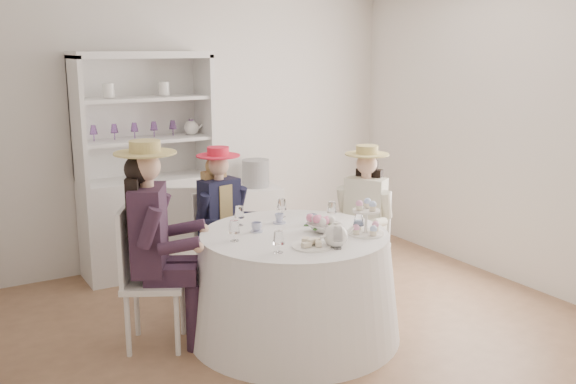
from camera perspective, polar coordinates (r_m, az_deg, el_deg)
ground at (r=5.19m, az=0.57°, el=-11.60°), size 4.50×4.50×0.00m
wall_back at (r=6.56m, az=-8.53°, el=5.73°), size 4.50×0.00×4.50m
wall_front at (r=3.29m, az=19.03°, el=-1.88°), size 4.50×0.00×4.50m
wall_right at (r=6.25m, az=18.61°, el=4.85°), size 0.00×4.50×4.50m
tea_table at (r=4.87m, az=0.57°, el=-8.21°), size 1.59×1.59×0.80m
hutch at (r=6.26m, az=-12.40°, el=-0.38°), size 1.27×0.53×2.10m
side_table at (r=6.78m, az=-2.85°, el=-2.47°), size 0.53×0.53×0.72m
hatbox at (r=6.66m, az=-2.89°, el=1.68°), size 0.33×0.33×0.28m
guest_left at (r=4.64m, az=-11.92°, el=-3.60°), size 0.64×0.58×1.52m
guest_mid at (r=5.56m, az=-5.99°, el=-1.83°), size 0.49×0.52×1.31m
guest_right at (r=5.58m, az=6.81°, el=-1.78°), size 0.57×0.53×1.33m
spare_chair at (r=6.04m, az=-8.89°, el=-3.29°), size 0.50×0.50×0.90m
teacup_a at (r=4.76m, az=-2.80°, el=-3.19°), size 0.09×0.09×0.06m
teacup_b at (r=4.99m, az=-0.77°, el=-2.41°), size 0.09×0.09×0.07m
teacup_c at (r=4.96m, az=2.16°, el=-2.50°), size 0.10×0.10×0.07m
flower_bowl at (r=4.77m, az=3.21°, el=-3.21°), size 0.26×0.26×0.06m
flower_arrangement at (r=4.76m, az=2.87°, el=-2.60°), size 0.17×0.16×0.06m
table_teapot at (r=4.43m, az=4.28°, el=-3.87°), size 0.24×0.17×0.18m
sandwich_plate at (r=4.41m, az=2.09°, el=-4.73°), size 0.27×0.27×0.06m
cupcake_stand at (r=4.72m, az=6.95°, el=-2.67°), size 0.27×0.27×0.25m
stemware_set at (r=4.72m, az=0.58°, el=-2.79°), size 0.99×0.99×0.15m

